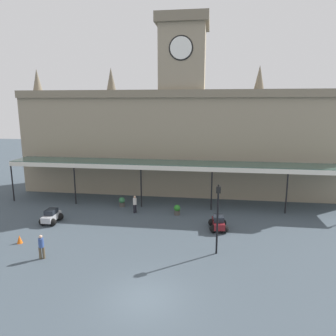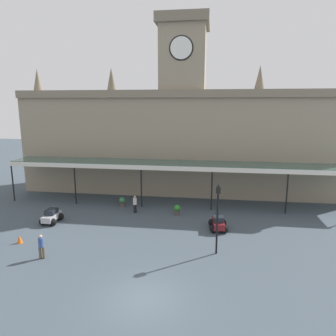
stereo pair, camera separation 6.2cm
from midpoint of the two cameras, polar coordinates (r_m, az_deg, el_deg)
ground_plane at (r=17.74m, az=-4.35°, el=-22.89°), size 140.00×140.00×0.00m
station_building at (r=35.54m, az=2.76°, el=5.97°), size 36.50×5.77×19.14m
entrance_canopy at (r=30.87m, az=1.83°, el=0.67°), size 34.68×3.26×4.32m
car_maroon_sedan at (r=25.96m, az=9.32°, el=-10.09°), size 1.64×2.12×1.19m
car_silver_sedan at (r=28.86m, az=-20.64°, el=-8.44°), size 1.55×2.07×1.19m
pedestrian_crossing_forecourt at (r=22.61m, az=-22.27°, el=-13.12°), size 0.38×0.34×1.67m
pedestrian_near_entrance at (r=29.39m, az=-6.05°, el=-6.54°), size 0.34×0.37×1.67m
victorian_lamppost at (r=21.09m, az=9.21°, el=-7.90°), size 0.30×0.30×4.90m
traffic_cone at (r=25.80m, az=-25.63°, el=-11.74°), size 0.40×0.40×0.62m
planter_by_canopy at (r=31.43m, az=-8.40°, el=-6.18°), size 0.60×0.60×0.96m
planter_forecourt_centre at (r=28.85m, az=1.76°, el=-7.71°), size 0.60×0.60×0.96m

